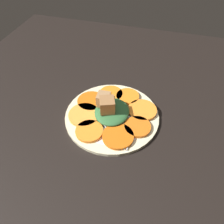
{
  "coord_description": "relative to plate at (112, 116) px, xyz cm",
  "views": [
    {
      "loc": [
        -42.44,
        -11.96,
        50.73
      ],
      "look_at": [
        0.0,
        0.0,
        4.1
      ],
      "focal_mm": 35.0,
      "sensor_mm": 36.0,
      "label": 1
    }
  ],
  "objects": [
    {
      "name": "carrot_slice_1",
      "position": [
        3.79,
        -8.4,
        0.99
      ],
      "size": [
        8.68,
        8.68,
        0.81
      ],
      "primitive_type": "cylinder",
      "color": "orange",
      "rests_on": "plate"
    },
    {
      "name": "center_pile",
      "position": [
        -0.03,
        0.61,
        2.92
      ],
      "size": [
        11.32,
        10.18,
        6.54
      ],
      "color": "#2D6033",
      "rests_on": "plate"
    },
    {
      "name": "carrot_slice_6",
      "position": [
        -8.11,
        4.23,
        0.99
      ],
      "size": [
        7.68,
        7.68,
        0.81
      ],
      "primitive_type": "cylinder",
      "color": "orange",
      "rests_on": "plate"
    },
    {
      "name": "carrot_slice_4",
      "position": [
        3.25,
        7.72,
        0.99
      ],
      "size": [
        8.59,
        8.59,
        0.81
      ],
      "primitive_type": "cylinder",
      "color": "#D45E12",
      "rests_on": "plate"
    },
    {
      "name": "carrot_slice_2",
      "position": [
        8.54,
        -2.8,
        0.99
      ],
      "size": [
        7.33,
        7.33,
        0.81
      ],
      "primitive_type": "cylinder",
      "color": "orange",
      "rests_on": "plate"
    },
    {
      "name": "fork",
      "position": [
        -2.04,
        -6.15,
        0.78
      ],
      "size": [
        19.4,
        2.36,
        0.4
      ],
      "rotation": [
        0.0,
        0.0,
        -0.01
      ],
      "color": "silver",
      "rests_on": "plate"
    },
    {
      "name": "carrot_slice_0",
      "position": [
        -2.95,
        -8.29,
        0.99
      ],
      "size": [
        7.5,
        7.5,
        0.81
      ],
      "primitive_type": "cylinder",
      "color": "orange",
      "rests_on": "plate"
    },
    {
      "name": "plate",
      "position": [
        0.0,
        0.0,
        0.0
      ],
      "size": [
        27.86,
        27.86,
        1.05
      ],
      "color": "beige",
      "rests_on": "table_slab"
    },
    {
      "name": "carrot_slice_5",
      "position": [
        -2.76,
        7.78,
        0.99
      ],
      "size": [
        9.2,
        9.2,
        0.81
      ],
      "primitive_type": "cylinder",
      "color": "orange",
      "rests_on": "plate"
    },
    {
      "name": "table_slab",
      "position": [
        0.0,
        0.0,
        -1.52
      ],
      "size": [
        120.0,
        120.0,
        2.0
      ],
      "primitive_type": "cube",
      "color": "black",
      "rests_on": "ground"
    },
    {
      "name": "carrot_slice_7",
      "position": [
        -7.69,
        -3.83,
        0.99
      ],
      "size": [
        8.62,
        8.62,
        0.81
      ],
      "primitive_type": "cylinder",
      "color": "#D45F12",
      "rests_on": "plate"
    },
    {
      "name": "carrot_slice_3",
      "position": [
        8.15,
        2.7,
        0.99
      ],
      "size": [
        7.63,
        7.63,
        0.81
      ],
      "primitive_type": "cylinder",
      "color": "orange",
      "rests_on": "plate"
    }
  ]
}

